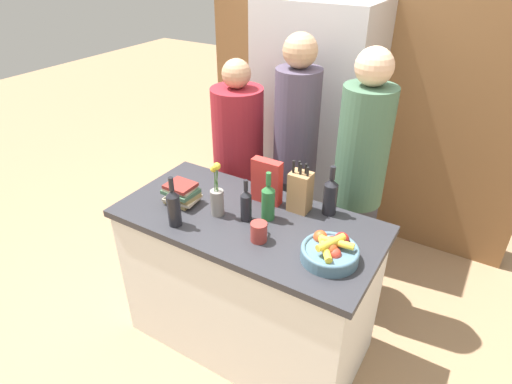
{
  "coord_description": "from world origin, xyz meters",
  "views": [
    {
      "loc": [
        1.04,
        -1.61,
        2.24
      ],
      "look_at": [
        0.0,
        0.09,
        1.05
      ],
      "focal_mm": 30.0,
      "sensor_mm": 36.0,
      "label": 1
    }
  ],
  "objects_px": {
    "bottle_vinegar": "(330,195)",
    "bottle_wine": "(174,207)",
    "cereal_box": "(267,181)",
    "flower_vase": "(217,197)",
    "coffee_mug": "(259,231)",
    "fruit_bowl": "(330,251)",
    "knife_block": "(300,191)",
    "person_at_sink": "(238,161)",
    "person_in_blue": "(295,152)",
    "bottle_oil": "(246,204)",
    "book_stack": "(182,193)",
    "person_in_red_tee": "(359,177)",
    "refrigerator": "(314,130)",
    "bottle_water": "(268,201)"
  },
  "relations": [
    {
      "from": "person_in_blue",
      "to": "person_in_red_tee",
      "type": "distance_m",
      "value": 0.47
    },
    {
      "from": "coffee_mug",
      "to": "bottle_wine",
      "type": "bearing_deg",
      "value": -165.48
    },
    {
      "from": "fruit_bowl",
      "to": "bottle_water",
      "type": "xyz_separation_m",
      "value": [
        -0.42,
        0.14,
        0.06
      ]
    },
    {
      "from": "bottle_vinegar",
      "to": "bottle_wine",
      "type": "distance_m",
      "value": 0.83
    },
    {
      "from": "refrigerator",
      "to": "person_at_sink",
      "type": "relative_size",
      "value": 1.19
    },
    {
      "from": "bottle_oil",
      "to": "bottle_vinegar",
      "type": "xyz_separation_m",
      "value": [
        0.36,
        0.29,
        0.02
      ]
    },
    {
      "from": "flower_vase",
      "to": "person_at_sink",
      "type": "height_order",
      "value": "person_at_sink"
    },
    {
      "from": "flower_vase",
      "to": "bottle_water",
      "type": "relative_size",
      "value": 1.14
    },
    {
      "from": "bottle_vinegar",
      "to": "cereal_box",
      "type": "bearing_deg",
      "value": -168.44
    },
    {
      "from": "cereal_box",
      "to": "person_at_sink",
      "type": "xyz_separation_m",
      "value": [
        -0.46,
        0.4,
        -0.17
      ]
    },
    {
      "from": "refrigerator",
      "to": "bottle_wine",
      "type": "distance_m",
      "value": 1.53
    },
    {
      "from": "knife_block",
      "to": "bottle_vinegar",
      "type": "relative_size",
      "value": 1.04
    },
    {
      "from": "bottle_vinegar",
      "to": "book_stack",
      "type": "bearing_deg",
      "value": -156.16
    },
    {
      "from": "bottle_wine",
      "to": "person_at_sink",
      "type": "distance_m",
      "value": 0.88
    },
    {
      "from": "coffee_mug",
      "to": "person_at_sink",
      "type": "height_order",
      "value": "person_at_sink"
    },
    {
      "from": "cereal_box",
      "to": "bottle_oil",
      "type": "relative_size",
      "value": 1.08
    },
    {
      "from": "cereal_box",
      "to": "bottle_vinegar",
      "type": "bearing_deg",
      "value": 11.56
    },
    {
      "from": "bottle_water",
      "to": "cereal_box",
      "type": "bearing_deg",
      "value": 123.06
    },
    {
      "from": "knife_block",
      "to": "person_at_sink",
      "type": "height_order",
      "value": "person_at_sink"
    },
    {
      "from": "book_stack",
      "to": "bottle_vinegar",
      "type": "xyz_separation_m",
      "value": [
        0.76,
        0.34,
        0.05
      ]
    },
    {
      "from": "book_stack",
      "to": "bottle_wine",
      "type": "height_order",
      "value": "bottle_wine"
    },
    {
      "from": "coffee_mug",
      "to": "bottle_oil",
      "type": "relative_size",
      "value": 0.51
    },
    {
      "from": "cereal_box",
      "to": "bottle_wine",
      "type": "xyz_separation_m",
      "value": [
        -0.29,
        -0.45,
        -0.02
      ]
    },
    {
      "from": "person_in_blue",
      "to": "bottle_vinegar",
      "type": "bearing_deg",
      "value": -62.43
    },
    {
      "from": "person_at_sink",
      "to": "person_in_red_tee",
      "type": "distance_m",
      "value": 0.87
    },
    {
      "from": "knife_block",
      "to": "bottle_oil",
      "type": "distance_m",
      "value": 0.31
    },
    {
      "from": "bottle_vinegar",
      "to": "person_in_red_tee",
      "type": "relative_size",
      "value": 0.16
    },
    {
      "from": "knife_block",
      "to": "person_in_blue",
      "type": "bearing_deg",
      "value": 119.72
    },
    {
      "from": "fruit_bowl",
      "to": "knife_block",
      "type": "relative_size",
      "value": 0.91
    },
    {
      "from": "refrigerator",
      "to": "bottle_water",
      "type": "height_order",
      "value": "refrigerator"
    },
    {
      "from": "knife_block",
      "to": "person_in_red_tee",
      "type": "height_order",
      "value": "person_in_red_tee"
    },
    {
      "from": "flower_vase",
      "to": "bottle_water",
      "type": "bearing_deg",
      "value": 23.08
    },
    {
      "from": "refrigerator",
      "to": "bottle_oil",
      "type": "xyz_separation_m",
      "value": [
        0.19,
        -1.29,
        0.08
      ]
    },
    {
      "from": "cereal_box",
      "to": "refrigerator",
      "type": "bearing_deg",
      "value": 100.1
    },
    {
      "from": "flower_vase",
      "to": "coffee_mug",
      "type": "xyz_separation_m",
      "value": [
        0.31,
        -0.08,
        -0.06
      ]
    },
    {
      "from": "bottle_oil",
      "to": "bottle_vinegar",
      "type": "relative_size",
      "value": 0.84
    },
    {
      "from": "refrigerator",
      "to": "knife_block",
      "type": "relative_size",
      "value": 6.32
    },
    {
      "from": "fruit_bowl",
      "to": "flower_vase",
      "type": "relative_size",
      "value": 0.87
    },
    {
      "from": "bottle_vinegar",
      "to": "person_at_sink",
      "type": "distance_m",
      "value": 0.89
    },
    {
      "from": "fruit_bowl",
      "to": "cereal_box",
      "type": "xyz_separation_m",
      "value": [
        -0.51,
        0.29,
        0.08
      ]
    },
    {
      "from": "bottle_wine",
      "to": "bottle_vinegar",
      "type": "bearing_deg",
      "value": 38.96
    },
    {
      "from": "book_stack",
      "to": "refrigerator",
      "type": "bearing_deg",
      "value": 80.95
    },
    {
      "from": "flower_vase",
      "to": "person_in_blue",
      "type": "distance_m",
      "value": 0.75
    },
    {
      "from": "book_stack",
      "to": "bottle_vinegar",
      "type": "distance_m",
      "value": 0.83
    },
    {
      "from": "bottle_vinegar",
      "to": "person_in_red_tee",
      "type": "bearing_deg",
      "value": 82.64
    },
    {
      "from": "knife_block",
      "to": "person_in_red_tee",
      "type": "bearing_deg",
      "value": 63.08
    },
    {
      "from": "book_stack",
      "to": "person_in_red_tee",
      "type": "xyz_separation_m",
      "value": [
        0.8,
        0.67,
        0.02
      ]
    },
    {
      "from": "book_stack",
      "to": "person_at_sink",
      "type": "relative_size",
      "value": 0.12
    },
    {
      "from": "flower_vase",
      "to": "book_stack",
      "type": "relative_size",
      "value": 1.59
    },
    {
      "from": "book_stack",
      "to": "person_in_blue",
      "type": "distance_m",
      "value": 0.82
    }
  ]
}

